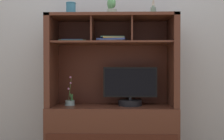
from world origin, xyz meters
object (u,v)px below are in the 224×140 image
Objects in this scene: potted_orchid at (70,102)px; potted_succulent at (112,7)px; media_console at (112,109)px; ceramic_vase at (71,9)px; magazine_stack_left at (73,41)px; magazine_stack_centre at (112,40)px; diffuser_bottle at (153,11)px; tv_monitor at (130,90)px.

potted_orchid is 1.11m from potted_succulent.
ceramic_vase is (-0.44, -0.01, 1.07)m from media_console.
ceramic_vase is (-0.02, -0.05, 0.34)m from magazine_stack_left.
potted_succulent is at bearing -5.89° from magazine_stack_left.
ceramic_vase is (0.01, -0.02, 0.99)m from potted_orchid.
potted_succulent is (0.45, -0.02, 1.01)m from potted_orchid.
magazine_stack_centre is 0.53m from diffuser_bottle.
magazine_stack_left is 0.55m from potted_succulent.
tv_monitor is 1.89× the size of magazine_stack_left.
ceramic_vase reaches higher than tv_monitor.
media_console reaches higher than magazine_stack_centre.
tv_monitor is 1.83× the size of potted_orchid.
potted_orchid is 1.04× the size of magazine_stack_left.
magazine_stack_left is 0.92× the size of magazine_stack_centre.
media_console is 4.60× the size of potted_orchid.
magazine_stack_centre is at bearing -7.01° from magazine_stack_left.
tv_monitor is at bearing -2.78° from magazine_stack_left.
ceramic_vase is at bearing -178.74° from media_console.
potted_succulent reaches higher than tv_monitor.
magazine_stack_left is (0.03, 0.03, 0.65)m from potted_orchid.
ceramic_vase reaches higher than media_console.
potted_succulent reaches higher than potted_orchid.
potted_orchid is at bearing -179.56° from diffuser_bottle.
tv_monitor is at bearing -0.25° from potted_orchid.
tv_monitor is 0.87m from diffuser_bottle.
media_console is 0.46m from potted_orchid.
magazine_stack_left is 1.07× the size of diffuser_bottle.
potted_orchid is at bearing 177.96° from potted_succulent.
potted_succulent reaches higher than media_console.
media_console is at bearing -4.81° from magazine_stack_left.
magazine_stack_centre is (0.43, -0.05, 0.01)m from magazine_stack_left.
media_console is 5.09× the size of diffuser_bottle.
ceramic_vase reaches higher than magazine_stack_left.
ceramic_vase is (-0.43, -0.00, -0.03)m from potted_succulent.
magazine_stack_left is at bearing 41.47° from potted_orchid.
potted_succulent is (-0.01, 0.01, 0.35)m from magazine_stack_centre.
diffuser_bottle is at bearing 0.44° from potted_orchid.
potted_succulent is 1.38× the size of ceramic_vase.
media_console is 9.99× the size of ceramic_vase.
media_console is 0.75m from magazine_stack_centre.
magazine_stack_centre is 2.28× the size of ceramic_vase.
diffuser_bottle is (0.86, -0.02, 0.31)m from magazine_stack_left.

